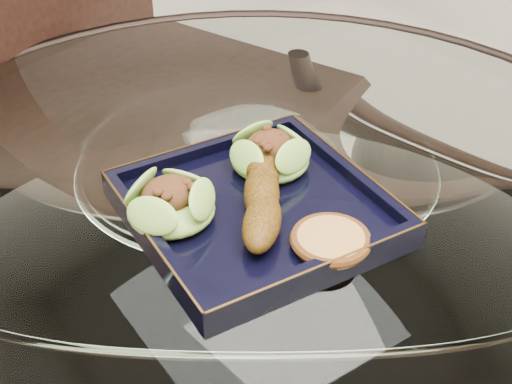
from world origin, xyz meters
TOP-DOWN VIEW (x-y plane):
  - dining_table at (-0.00, -0.00)m, footprint 1.13×1.13m
  - dining_chair at (0.04, 0.47)m, footprint 0.60×0.60m
  - navy_plate at (-0.04, -0.05)m, footprint 0.29×0.29m
  - lettuce_wrap_left at (-0.13, -0.01)m, footprint 0.11×0.11m
  - lettuce_wrap_right at (0.02, 0.01)m, footprint 0.12×0.12m
  - roasted_plantain at (-0.03, -0.05)m, footprint 0.14×0.18m
  - crumb_patty at (-0.01, -0.15)m, footprint 0.10×0.10m

SIDE VIEW (x-z plane):
  - dining_table at x=0.00m, z-range 0.21..0.98m
  - dining_chair at x=0.04m, z-range 0.06..1.14m
  - navy_plate at x=-0.04m, z-range 0.76..0.78m
  - crumb_patty at x=-0.01m, z-range 0.78..0.80m
  - lettuce_wrap_right at x=0.02m, z-range 0.78..0.82m
  - lettuce_wrap_left at x=-0.13m, z-range 0.78..0.82m
  - roasted_plantain at x=-0.03m, z-range 0.78..0.82m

